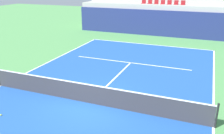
# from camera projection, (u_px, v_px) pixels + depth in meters

# --- Properties ---
(ground_plane) EXTENTS (80.00, 80.00, 0.00)m
(ground_plane) POSITION_uv_depth(u_px,v_px,m) (90.00, 103.00, 11.47)
(ground_plane) COLOR #4C8C4C
(court_surface) EXTENTS (11.00, 24.00, 0.01)m
(court_surface) POSITION_uv_depth(u_px,v_px,m) (90.00, 103.00, 11.47)
(court_surface) COLOR #1E4C99
(court_surface) RESTS_ON ground_plane
(baseline_far) EXTENTS (11.00, 0.10, 0.00)m
(baseline_far) POSITION_uv_depth(u_px,v_px,m) (149.00, 44.00, 21.92)
(baseline_far) COLOR white
(baseline_far) RESTS_ON court_surface
(sideline_left) EXTENTS (0.10, 24.00, 0.00)m
(sideline_left) POSITION_uv_depth(u_px,v_px,m) (1.00, 86.00, 13.36)
(sideline_left) COLOR white
(sideline_left) RESTS_ON court_surface
(sideline_right) EXTENTS (0.10, 24.00, 0.00)m
(sideline_right) POSITION_uv_depth(u_px,v_px,m) (213.00, 127.00, 9.57)
(sideline_right) COLOR white
(sideline_right) RESTS_ON court_surface
(service_line_far) EXTENTS (8.26, 0.10, 0.00)m
(service_line_far) POSITION_uv_depth(u_px,v_px,m) (131.00, 63.00, 17.07)
(service_line_far) COLOR white
(service_line_far) RESTS_ON court_surface
(centre_service_line) EXTENTS (0.10, 6.40, 0.00)m
(centre_service_line) POSITION_uv_depth(u_px,v_px,m) (114.00, 79.00, 14.27)
(centre_service_line) COLOR white
(centre_service_line) RESTS_ON court_surface
(back_wall) EXTENTS (17.72, 0.30, 2.62)m
(back_wall) POSITION_uv_depth(u_px,v_px,m) (159.00, 23.00, 24.91)
(back_wall) COLOR navy
(back_wall) RESTS_ON ground_plane
(stands_tier_lower) EXTENTS (17.72, 2.40, 3.10)m
(stands_tier_lower) POSITION_uv_depth(u_px,v_px,m) (161.00, 19.00, 26.01)
(stands_tier_lower) COLOR #9E9E99
(stands_tier_lower) RESTS_ON ground_plane
(stands_tier_upper) EXTENTS (17.72, 2.40, 4.00)m
(stands_tier_upper) POSITION_uv_depth(u_px,v_px,m) (166.00, 12.00, 27.96)
(stands_tier_upper) COLOR #9E9E99
(stands_tier_upper) RESTS_ON ground_plane
(seating_row_lower) EXTENTS (4.57, 0.44, 0.44)m
(seating_row_lower) POSITION_uv_depth(u_px,v_px,m) (163.00, 3.00, 25.53)
(seating_row_lower) COLOR maroon
(seating_row_lower) RESTS_ON stands_tier_lower
(tennis_net) EXTENTS (11.08, 0.08, 1.07)m
(tennis_net) POSITION_uv_depth(u_px,v_px,m) (89.00, 93.00, 11.30)
(tennis_net) COLOR black
(tennis_net) RESTS_ON court_surface
(tennis_ball_0) EXTENTS (0.07, 0.07, 0.07)m
(tennis_ball_0) POSITION_uv_depth(u_px,v_px,m) (1.00, 115.00, 10.39)
(tennis_ball_0) COLOR #CCE033
(tennis_ball_0) RESTS_ON court_surface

